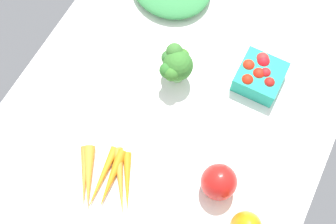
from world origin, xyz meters
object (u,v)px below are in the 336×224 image
at_px(berry_basket, 259,75).
at_px(broccoli_head, 176,64).
at_px(carrot_bunch, 105,178).
at_px(bell_pepper_red, 219,182).

relative_size(berry_basket, broccoli_head, 1.04).
distance_m(broccoli_head, carrot_bunch, 0.31).
xyz_separation_m(bell_pepper_red, broccoli_head, (-0.21, -0.21, 0.02)).
distance_m(berry_basket, carrot_bunch, 0.44).
relative_size(broccoli_head, carrot_bunch, 0.58).
height_order(berry_basket, broccoli_head, broccoli_head).
height_order(bell_pepper_red, broccoli_head, broccoli_head).
distance_m(bell_pepper_red, carrot_bunch, 0.26).
bearing_deg(berry_basket, broccoli_head, -66.14).
bearing_deg(berry_basket, carrot_bunch, -28.39).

